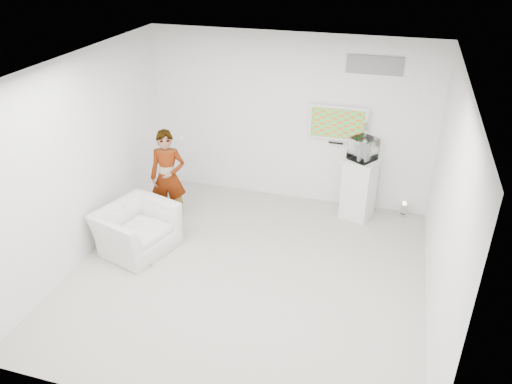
% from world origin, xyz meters
% --- Properties ---
extents(room, '(5.01, 5.01, 3.00)m').
position_xyz_m(room, '(0.00, 0.00, 1.50)').
color(room, '#A5A297').
rests_on(room, ground).
extents(tv, '(1.00, 0.08, 0.60)m').
position_xyz_m(tv, '(0.85, 2.45, 1.55)').
color(tv, silver).
rests_on(tv, room).
extents(logo_decal, '(0.90, 0.02, 0.30)m').
position_xyz_m(logo_decal, '(1.35, 2.49, 2.55)').
color(logo_decal, slate).
rests_on(logo_decal, room).
extents(person, '(0.67, 0.52, 1.62)m').
position_xyz_m(person, '(-1.72, 1.10, 0.81)').
color(person, silver).
rests_on(person, room).
extents(armchair, '(1.24, 1.33, 0.72)m').
position_xyz_m(armchair, '(-1.83, 0.13, 0.36)').
color(armchair, silver).
rests_on(armchair, room).
extents(pedestal, '(0.65, 0.65, 1.08)m').
position_xyz_m(pedestal, '(1.33, 2.12, 0.54)').
color(pedestal, silver).
rests_on(pedestal, room).
extents(floor_uplight, '(0.21, 0.21, 0.26)m').
position_xyz_m(floor_uplight, '(2.12, 2.35, 0.13)').
color(floor_uplight, silver).
rests_on(floor_uplight, room).
extents(vitrine, '(0.52, 0.52, 0.37)m').
position_xyz_m(vitrine, '(1.33, 2.12, 1.27)').
color(vitrine, silver).
rests_on(vitrine, pedestal).
extents(console, '(0.10, 0.16, 0.21)m').
position_xyz_m(console, '(1.33, 2.12, 1.18)').
color(console, silver).
rests_on(console, pedestal).
extents(wii_remote, '(0.06, 0.13, 0.03)m').
position_xyz_m(wii_remote, '(-1.51, 1.31, 1.46)').
color(wii_remote, silver).
rests_on(wii_remote, person).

